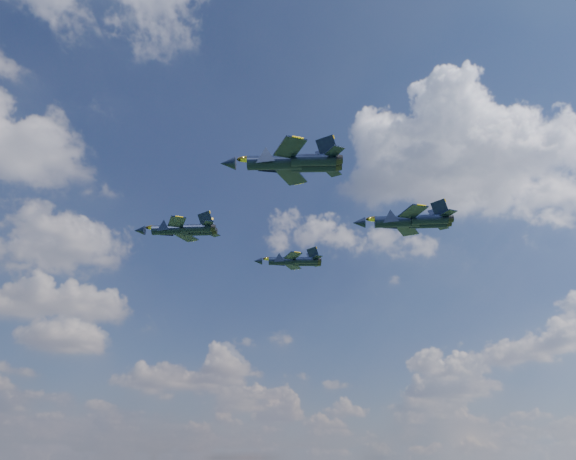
% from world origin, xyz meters
% --- Properties ---
extents(jet_lead, '(14.02, 11.44, 3.52)m').
position_xyz_m(jet_lead, '(-16.83, 14.48, 66.25)').
color(jet_lead, black).
extents(jet_left, '(16.17, 12.69, 4.01)m').
position_xyz_m(jet_left, '(-13.43, -14.09, 66.51)').
color(jet_left, black).
extents(jet_right, '(13.24, 10.06, 3.26)m').
position_xyz_m(jet_right, '(6.86, 17.03, 65.72)').
color(jet_right, black).
extents(jet_slot, '(16.00, 13.35, 4.04)m').
position_xyz_m(jet_slot, '(13.55, -7.39, 66.58)').
color(jet_slot, black).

